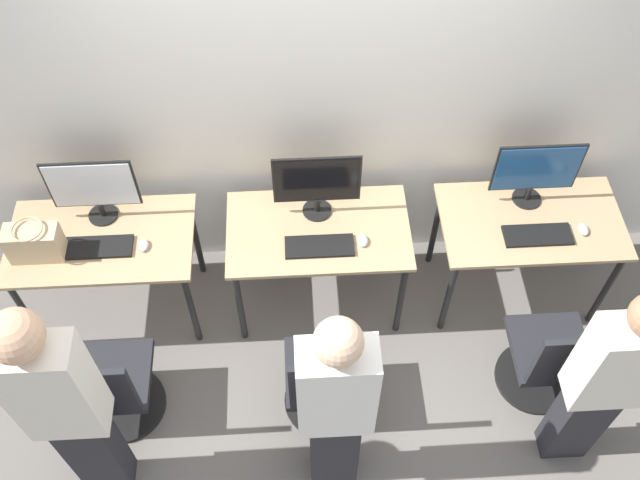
# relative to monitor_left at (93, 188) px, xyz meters

# --- Properties ---
(ground_plane) EXTENTS (20.00, 20.00, 0.00)m
(ground_plane) POSITION_rel_monitor_left_xyz_m (1.27, -0.49, -1.00)
(ground_plane) COLOR slate
(wall_back) EXTENTS (12.00, 0.05, 2.80)m
(wall_back) POSITION_rel_monitor_left_xyz_m (1.27, 0.26, 0.40)
(wall_back) COLOR silver
(wall_back) RESTS_ON ground_plane
(desk_left) EXTENTS (1.08, 0.63, 0.75)m
(desk_left) POSITION_rel_monitor_left_xyz_m (-0.00, -0.18, -0.34)
(desk_left) COLOR tan
(desk_left) RESTS_ON ground_plane
(monitor_left) EXTENTS (0.50, 0.17, 0.45)m
(monitor_left) POSITION_rel_monitor_left_xyz_m (0.00, 0.00, 0.00)
(monitor_left) COLOR black
(monitor_left) RESTS_ON desk_left
(keyboard_left) EXTENTS (0.40, 0.15, 0.02)m
(keyboard_left) POSITION_rel_monitor_left_xyz_m (0.00, -0.24, -0.24)
(keyboard_left) COLOR black
(keyboard_left) RESTS_ON desk_left
(mouse_left) EXTENTS (0.06, 0.09, 0.03)m
(mouse_left) POSITION_rel_monitor_left_xyz_m (0.26, -0.25, -0.23)
(mouse_left) COLOR silver
(mouse_left) RESTS_ON desk_left
(office_chair_left) EXTENTS (0.48, 0.48, 0.86)m
(office_chair_left) POSITION_rel_monitor_left_xyz_m (0.07, -0.94, -0.65)
(office_chair_left) COLOR black
(office_chair_left) RESTS_ON ground_plane
(person_left) EXTENTS (0.36, 0.23, 1.75)m
(person_left) POSITION_rel_monitor_left_xyz_m (0.04, -1.30, -0.04)
(person_left) COLOR #232328
(person_left) RESTS_ON ground_plane
(desk_center) EXTENTS (1.08, 0.63, 0.75)m
(desk_center) POSITION_rel_monitor_left_xyz_m (1.27, -0.18, -0.34)
(desk_center) COLOR tan
(desk_center) RESTS_ON ground_plane
(monitor_center) EXTENTS (0.50, 0.17, 0.45)m
(monitor_center) POSITION_rel_monitor_left_xyz_m (1.27, -0.03, 0.00)
(monitor_center) COLOR black
(monitor_center) RESTS_ON desk_center
(keyboard_center) EXTENTS (0.40, 0.15, 0.02)m
(keyboard_center) POSITION_rel_monitor_left_xyz_m (1.27, -0.31, -0.24)
(keyboard_center) COLOR black
(keyboard_center) RESTS_ON desk_center
(mouse_center) EXTENTS (0.06, 0.09, 0.03)m
(mouse_center) POSITION_rel_monitor_left_xyz_m (1.52, -0.28, -0.23)
(mouse_center) COLOR silver
(mouse_center) RESTS_ON desk_center
(office_chair_center) EXTENTS (0.48, 0.48, 0.86)m
(office_chair_center) POSITION_rel_monitor_left_xyz_m (1.26, -0.97, -0.65)
(office_chair_center) COLOR black
(office_chair_center) RESTS_ON ground_plane
(person_center) EXTENTS (0.36, 0.21, 1.63)m
(person_center) POSITION_rel_monitor_left_xyz_m (1.29, -1.34, -0.11)
(person_center) COLOR #232328
(person_center) RESTS_ON ground_plane
(desk_right) EXTENTS (1.08, 0.63, 0.75)m
(desk_right) POSITION_rel_monitor_left_xyz_m (2.54, -0.18, -0.34)
(desk_right) COLOR tan
(desk_right) RESTS_ON ground_plane
(monitor_right) EXTENTS (0.50, 0.17, 0.45)m
(monitor_right) POSITION_rel_monitor_left_xyz_m (2.54, -0.01, 0.00)
(monitor_right) COLOR black
(monitor_right) RESTS_ON desk_right
(keyboard_right) EXTENTS (0.40, 0.15, 0.02)m
(keyboard_right) POSITION_rel_monitor_left_xyz_m (2.54, -0.30, -0.24)
(keyboard_right) COLOR black
(keyboard_right) RESTS_ON desk_right
(mouse_right) EXTENTS (0.06, 0.09, 0.03)m
(mouse_right) POSITION_rel_monitor_left_xyz_m (2.81, -0.27, -0.23)
(mouse_right) COLOR silver
(mouse_right) RESTS_ON desk_right
(office_chair_right) EXTENTS (0.48, 0.48, 0.86)m
(office_chair_right) POSITION_rel_monitor_left_xyz_m (2.57, -0.90, -0.65)
(office_chair_right) COLOR black
(office_chair_right) RESTS_ON ground_plane
(person_right) EXTENTS (0.36, 0.21, 1.57)m
(person_right) POSITION_rel_monitor_left_xyz_m (2.62, -1.26, -0.15)
(person_right) COLOR #232328
(person_right) RESTS_ON ground_plane
(handbag) EXTENTS (0.30, 0.18, 0.25)m
(handbag) POSITION_rel_monitor_left_xyz_m (-0.32, -0.27, -0.13)
(handbag) COLOR tan
(handbag) RESTS_ON desk_left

